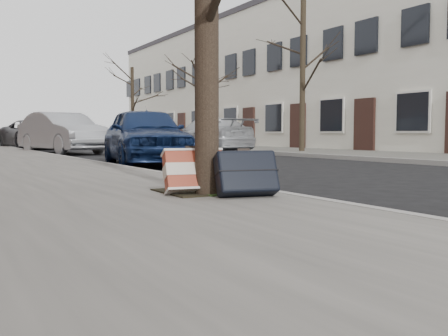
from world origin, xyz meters
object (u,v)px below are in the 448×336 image
suitcase_red (194,171)px  car_near_mid (63,133)px  suitcase_navy (246,173)px  car_near_front (145,136)px

suitcase_red → car_near_mid: 14.73m
car_near_mid → suitcase_navy: bearing=-108.5°
suitcase_navy → car_near_mid: car_near_mid is taller
suitcase_navy → car_near_front: 7.46m
suitcase_navy → car_near_front: bearing=89.9°
car_near_mid → car_near_front: bearing=-101.1°
car_near_front → suitcase_navy: bearing=-93.3°
suitcase_navy → car_near_mid: 15.16m
car_near_front → car_near_mid: size_ratio=0.88×
suitcase_navy → car_near_front: (1.78, 7.24, 0.35)m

